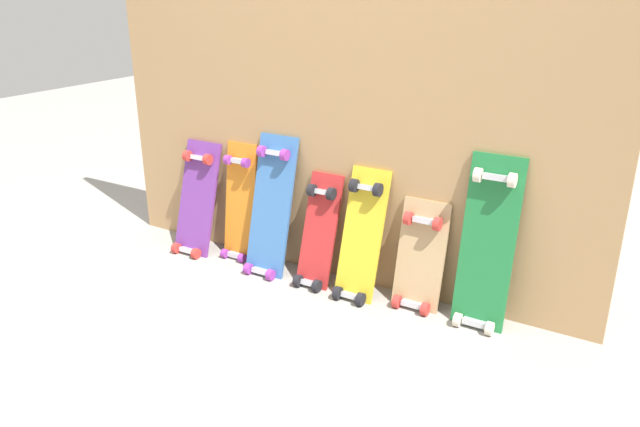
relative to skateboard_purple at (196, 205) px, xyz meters
The scene contains 9 objects.
ground_plane 0.84m from the skateboard_purple, ahead, with size 12.00×12.00×0.00m, color #9E9991.
plywood_wall_panel 1.04m from the skateboard_purple, ahead, with size 2.57×0.04×1.84m, color tan.
skateboard_purple is the anchor object (origin of this frame).
skateboard_orange 0.26m from the skateboard_purple, 11.45° to the left, with size 0.19×0.15×0.69m.
skateboard_blue 0.50m from the skateboard_purple, ahead, with size 0.22×0.25×0.76m.
skateboard_red 0.77m from the skateboard_purple, ahead, with size 0.17×0.24×0.61m.
skateboard_yellow 1.01m from the skateboard_purple, ahead, with size 0.20×0.25×0.67m.
skateboard_natural 1.29m from the skateboard_purple, ahead, with size 0.22×0.18×0.56m.
skateboard_green 1.58m from the skateboard_purple, ahead, with size 0.23×0.19×0.81m.
Camera 1 is at (1.40, -2.42, 1.42)m, focal length 34.61 mm.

